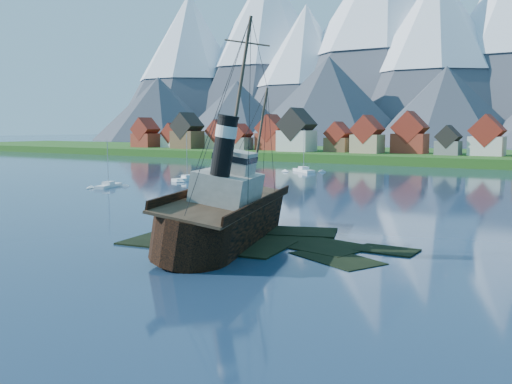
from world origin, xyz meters
The scene contains 9 objects.
ground centered at (0.00, 0.00, 0.00)m, with size 1400.00×1400.00×0.00m, color #1A2F4A.
shoal centered at (1.78, 2.15, -0.35)m, with size 31.71×21.24×1.14m.
shore_bank centered at (0.00, 170.00, 0.00)m, with size 600.00×80.00×3.20m, color #184614.
seawall centered at (0.00, 132.00, 0.00)m, with size 600.00×2.50×2.00m, color #3F3D38.
town centered at (-33.12, 152.18, 8.99)m, with size 250.96×16.69×17.30m.
tugboat_wreck centered at (-2.07, 1.63, 3.19)m, with size 7.46×32.13×25.46m.
sailboat_a centered at (-55.65, 33.73, 0.23)m, with size 4.83×8.71×10.36m.
sailboat_b centered at (-50.78, 54.00, 0.27)m, with size 3.35×8.31×11.72m.
sailboat_c centered at (-39.53, 92.12, 0.28)m, with size 9.16×7.91×12.54m.
Camera 1 is at (34.07, -51.06, 12.74)m, focal length 40.00 mm.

